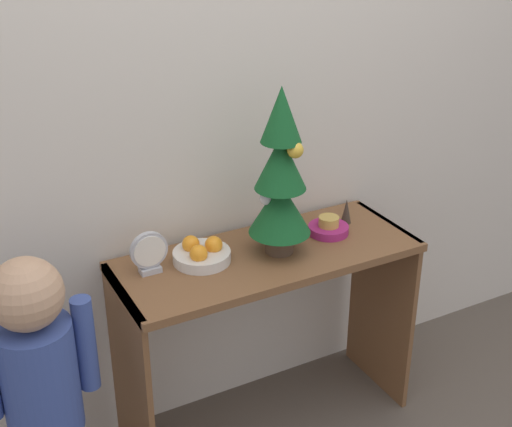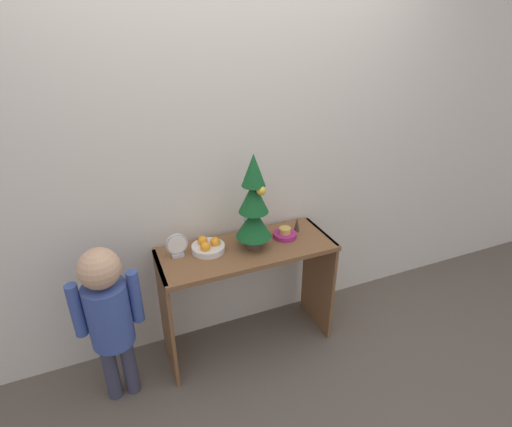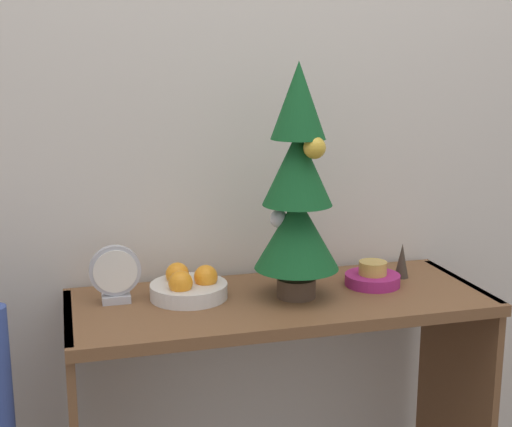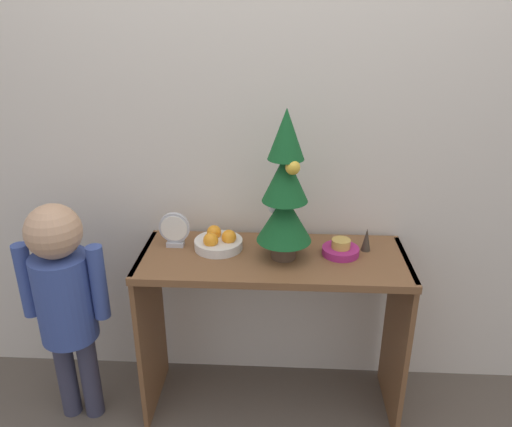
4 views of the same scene
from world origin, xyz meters
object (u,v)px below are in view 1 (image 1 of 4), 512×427
(desk_clock, at_px, (149,253))
(figurine, at_px, (346,211))
(child_figure, at_px, (38,371))
(mini_tree, at_px, (280,177))
(fruit_bowl, at_px, (202,254))
(singing_bowl, at_px, (328,228))

(desk_clock, bearing_deg, figurine, 0.19)
(child_figure, bearing_deg, desk_clock, 22.17)
(mini_tree, xyz_separation_m, fruit_bowl, (-0.27, 0.06, -0.25))
(mini_tree, height_order, singing_bowl, mini_tree)
(fruit_bowl, relative_size, child_figure, 0.20)
(desk_clock, height_order, figurine, desk_clock)
(child_figure, bearing_deg, fruit_bowl, 14.93)
(desk_clock, xyz_separation_m, figurine, (0.79, 0.00, -0.02))
(fruit_bowl, xyz_separation_m, desk_clock, (-0.18, 0.01, 0.04))
(fruit_bowl, height_order, figurine, figurine)
(figurine, bearing_deg, child_figure, -171.75)
(singing_bowl, bearing_deg, child_figure, -173.11)
(desk_clock, bearing_deg, singing_bowl, -3.35)
(fruit_bowl, distance_m, child_figure, 0.65)
(mini_tree, height_order, desk_clock, mini_tree)
(child_figure, bearing_deg, singing_bowl, 6.89)
(mini_tree, distance_m, child_figure, 0.98)
(singing_bowl, xyz_separation_m, figurine, (0.11, 0.04, 0.03))
(desk_clock, bearing_deg, child_figure, -157.83)
(fruit_bowl, distance_m, singing_bowl, 0.50)
(figurine, xyz_separation_m, child_figure, (-1.22, -0.18, -0.18))
(fruit_bowl, height_order, child_figure, child_figure)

